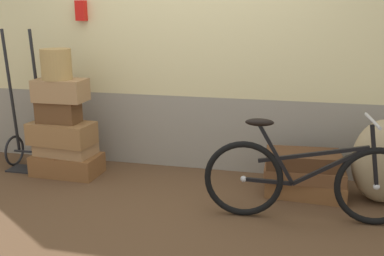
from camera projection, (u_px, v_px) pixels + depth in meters
name	position (u px, v px, depth m)	size (l,w,h in m)	color
ground	(175.00, 198.00, 4.02)	(8.73, 5.20, 0.06)	#513823
station_building	(198.00, 32.00, 4.45)	(6.73, 0.74, 2.81)	gray
suitcase_0	(67.00, 164.00, 4.52)	(0.67, 0.38, 0.20)	brown
suitcase_1	(66.00, 149.00, 4.50)	(0.57, 0.33, 0.12)	#9E754C
suitcase_2	(62.00, 133.00, 4.43)	(0.63, 0.34, 0.22)	olive
suitcase_3	(59.00, 112.00, 4.39)	(0.41, 0.22, 0.21)	brown
suitcase_4	(61.00, 90.00, 4.33)	(0.49, 0.29, 0.22)	#9E754C
suitcase_5	(306.00, 187.00, 4.01)	(0.70, 0.39, 0.15)	brown
suitcase_6	(304.00, 173.00, 3.96)	(0.70, 0.35, 0.12)	brown
suitcase_7	(303.00, 159.00, 3.95)	(0.65, 0.37, 0.13)	#4C2D19
wicker_basket	(56.00, 64.00, 4.26)	(0.29, 0.29, 0.29)	#A8844C
luggage_trolley	(28.00, 138.00, 4.67)	(0.39, 0.38, 1.44)	black
burlap_sack	(383.00, 161.00, 3.80)	(0.52, 0.45, 0.73)	#9E8966
bicycle	(308.00, 180.00, 3.46)	(1.63, 0.46, 0.84)	black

